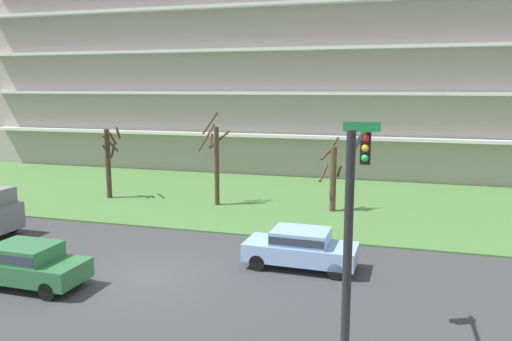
{
  "coord_description": "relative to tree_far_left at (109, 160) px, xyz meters",
  "views": [
    {
      "loc": [
        8.94,
        -16.1,
        7.12
      ],
      "look_at": [
        2.66,
        6.0,
        3.23
      ],
      "focal_mm": 34.86,
      "sensor_mm": 36.0,
      "label": 1
    }
  ],
  "objects": [
    {
      "name": "ground",
      "position": [
        8.54,
        -11.3,
        -2.55
      ],
      "size": [
        160.0,
        160.0,
        0.0
      ],
      "primitive_type": "plane",
      "color": "#38383A"
    },
    {
      "name": "grass_lawn_strip",
      "position": [
        8.54,
        2.7,
        -2.51
      ],
      "size": [
        80.0,
        16.0,
        0.08
      ],
      "primitive_type": "cube",
      "color": "#477238",
      "rests_on": "ground"
    },
    {
      "name": "tree_far_left",
      "position": [
        0.0,
        0.0,
        0.0
      ],
      "size": [
        1.23,
        1.74,
        4.66
      ],
      "color": "#423023",
      "rests_on": "ground"
    },
    {
      "name": "tree_left",
      "position": [
        7.14,
        0.15,
        0.24
      ],
      "size": [
        1.62,
        1.52,
        5.61
      ],
      "color": "#423023",
      "rests_on": "ground"
    },
    {
      "name": "sedan_blue_near_left",
      "position": [
        14.02,
        -8.8,
        -1.68
      ],
      "size": [
        4.46,
        1.95,
        1.57
      ],
      "rotation": [
        0.0,
        0.0,
        3.11
      ],
      "color": "#8CB2E0",
      "rests_on": "ground"
    },
    {
      "name": "tree_center",
      "position": [
        14.08,
        0.5,
        -0.45
      ],
      "size": [
        1.31,
        1.26,
        4.32
      ],
      "color": "#4C3828",
      "rests_on": "ground"
    },
    {
      "name": "traffic_signal_mast",
      "position": [
        16.66,
        -16.22,
        1.76
      ],
      "size": [
        0.9,
        5.03,
        6.32
      ],
      "color": "black",
      "rests_on": "ground"
    },
    {
      "name": "apartment_building",
      "position": [
        8.54,
        16.0,
        7.39
      ],
      "size": [
        54.83,
        11.56,
        19.88
      ],
      "color": "#9E938C",
      "rests_on": "ground"
    },
    {
      "name": "sedan_green_center_left",
      "position": [
        4.88,
        -13.3,
        -1.68
      ],
      "size": [
        4.44,
        1.89,
        1.57
      ],
      "rotation": [
        0.0,
        0.0,
        -0.02
      ],
      "color": "#2D6B3D",
      "rests_on": "ground"
    }
  ]
}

